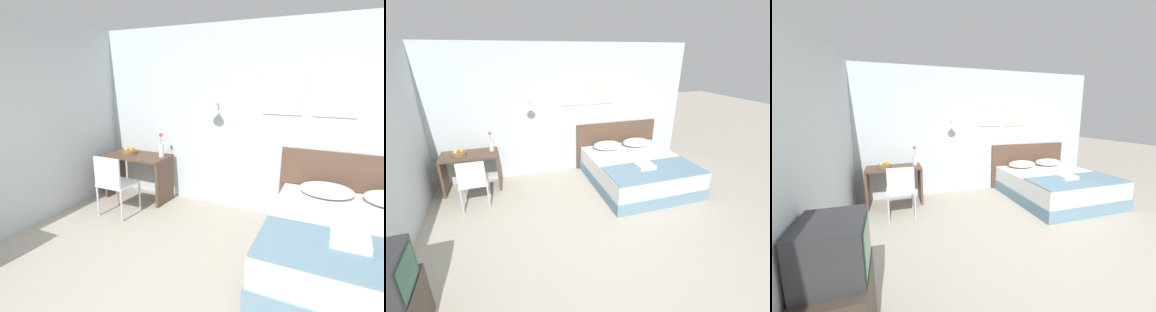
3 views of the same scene
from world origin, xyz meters
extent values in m
cube|color=silver|center=(0.00, 2.78, 1.32)|extent=(5.78, 0.06, 2.65)
cube|color=beige|center=(0.35, 2.74, 1.70)|extent=(0.52, 0.02, 0.52)
cube|color=beige|center=(0.98, 2.74, 1.70)|extent=(0.52, 0.02, 0.52)
cylinder|color=#B2B2B7|center=(-0.55, 2.67, 1.55)|extent=(0.02, 0.16, 0.02)
cone|color=white|center=(-0.55, 2.58, 1.50)|extent=(0.17, 0.17, 0.12)
cube|color=#66899E|center=(1.35, 1.70, 0.11)|extent=(1.77, 1.98, 0.22)
cube|color=white|center=(1.35, 1.70, 0.37)|extent=(1.74, 1.94, 0.30)
cube|color=brown|center=(1.35, 2.72, 0.50)|extent=(1.89, 0.06, 1.00)
ellipsoid|color=white|center=(1.00, 2.41, 0.60)|extent=(0.62, 0.47, 0.15)
cube|color=#66899E|center=(1.35, 1.13, 0.53)|extent=(1.72, 0.79, 0.02)
cube|color=white|center=(1.24, 1.27, 0.57)|extent=(0.31, 0.28, 0.06)
cube|color=brown|center=(-1.77, 2.41, 0.71)|extent=(1.01, 0.54, 0.03)
cube|color=brown|center=(-2.25, 2.41, 0.34)|extent=(0.04, 0.50, 0.69)
cube|color=brown|center=(-1.28, 2.41, 0.34)|extent=(0.04, 0.50, 0.69)
cube|color=white|center=(-1.68, 1.80, 0.45)|extent=(0.46, 0.46, 0.02)
cube|color=white|center=(-1.68, 1.59, 0.67)|extent=(0.42, 0.03, 0.42)
cylinder|color=#B7B7BC|center=(-1.89, 2.01, 0.22)|extent=(0.03, 0.03, 0.44)
cylinder|color=#B7B7BC|center=(-1.48, 2.01, 0.22)|extent=(0.03, 0.03, 0.44)
cylinder|color=#B7B7BC|center=(-1.89, 1.59, 0.22)|extent=(0.03, 0.03, 0.44)
cylinder|color=#B7B7BC|center=(-1.48, 1.59, 0.22)|extent=(0.03, 0.03, 0.44)
cylinder|color=brown|center=(-1.94, 2.41, 0.75)|extent=(0.25, 0.25, 0.05)
sphere|color=orange|center=(-1.88, 2.41, 0.80)|extent=(0.08, 0.08, 0.08)
sphere|color=#B2C156|center=(-1.99, 2.40, 0.79)|extent=(0.07, 0.07, 0.07)
cylinder|color=silver|center=(-1.36, 2.47, 0.83)|extent=(0.08, 0.08, 0.21)
cylinder|color=#3D7538|center=(-1.36, 2.47, 1.00)|extent=(0.01, 0.01, 0.14)
sphere|color=#DB3838|center=(-1.36, 2.47, 1.07)|extent=(0.06, 0.06, 0.06)
camera|label=1|loc=(1.02, -1.36, 1.92)|focal=28.00mm
camera|label=2|loc=(-1.16, -2.36, 2.47)|focal=24.00mm
camera|label=3|loc=(-1.84, -2.11, 1.71)|focal=22.00mm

